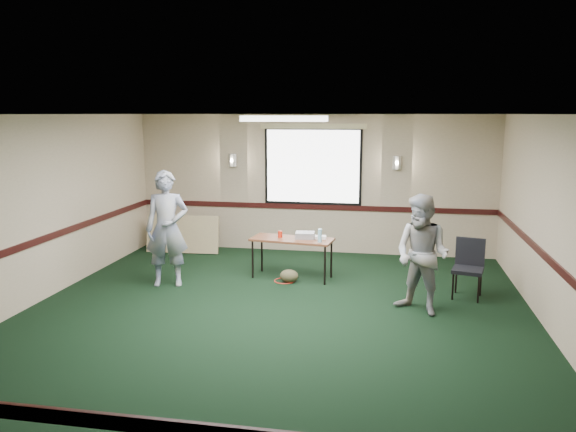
% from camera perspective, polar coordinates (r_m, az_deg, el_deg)
% --- Properties ---
extents(ground, '(8.00, 8.00, 0.00)m').
position_cam_1_polar(ground, '(7.48, -1.83, -10.87)').
color(ground, black).
rests_on(ground, ground).
extents(room_shell, '(8.00, 8.02, 8.00)m').
position_cam_1_polar(room_shell, '(9.13, 0.93, 3.26)').
color(room_shell, tan).
rests_on(room_shell, ground).
extents(folding_table, '(1.41, 0.72, 0.67)m').
position_cam_1_polar(folding_table, '(9.30, 0.41, -2.59)').
color(folding_table, brown).
rests_on(folding_table, ground).
extents(projector, '(0.33, 0.28, 0.10)m').
position_cam_1_polar(projector, '(9.29, 1.75, -1.97)').
color(projector, '#919299').
rests_on(projector, folding_table).
extents(game_console, '(0.20, 0.17, 0.05)m').
position_cam_1_polar(game_console, '(9.28, 3.31, -2.17)').
color(game_console, white).
rests_on(game_console, folding_table).
extents(red_cup, '(0.07, 0.07, 0.11)m').
position_cam_1_polar(red_cup, '(9.36, -0.80, -1.86)').
color(red_cup, red).
rests_on(red_cup, folding_table).
extents(water_bottle, '(0.07, 0.07, 0.22)m').
position_cam_1_polar(water_bottle, '(9.00, 3.25, -2.01)').
color(water_bottle, '#8BCAE3').
rests_on(water_bottle, folding_table).
extents(duffel_bag, '(0.31, 0.24, 0.21)m').
position_cam_1_polar(duffel_bag, '(9.17, 0.11, -6.11)').
color(duffel_bag, '#433D26').
rests_on(duffel_bag, ground).
extents(cable_coil, '(0.44, 0.44, 0.02)m').
position_cam_1_polar(cable_coil, '(9.26, -0.36, -6.60)').
color(cable_coil, red).
rests_on(cable_coil, ground).
extents(folded_table, '(1.45, 0.30, 0.74)m').
position_cam_1_polar(folded_table, '(11.25, -10.65, -1.82)').
color(folded_table, tan).
rests_on(folded_table, ground).
extents(conference_chair, '(0.52, 0.53, 0.87)m').
position_cam_1_polar(conference_chair, '(8.82, 17.89, -4.58)').
color(conference_chair, black).
rests_on(conference_chair, ground).
extents(person_left, '(0.76, 0.60, 1.84)m').
position_cam_1_polar(person_left, '(9.06, -12.20, -1.26)').
color(person_left, '#445396').
rests_on(person_left, ground).
extents(person_right, '(1.01, 0.96, 1.64)m').
position_cam_1_polar(person_right, '(7.84, 13.47, -3.85)').
color(person_right, '#7D98C3').
rests_on(person_right, ground).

